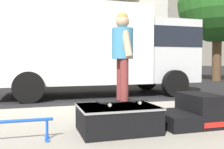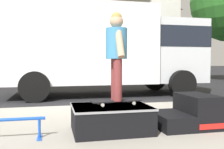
% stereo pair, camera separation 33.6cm
% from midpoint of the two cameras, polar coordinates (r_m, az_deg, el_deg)
% --- Properties ---
extents(ground_plane, '(140.00, 140.00, 0.00)m').
position_cam_midpoint_polar(ground_plane, '(6.69, -18.61, -7.36)').
color(ground_plane, black).
extents(sidewalk_slab, '(50.00, 5.00, 0.12)m').
position_cam_midpoint_polar(sidewalk_slab, '(3.75, -20.29, -14.38)').
color(sidewalk_slab, gray).
rests_on(sidewalk_slab, ground).
extents(skate_box, '(1.15, 0.86, 0.39)m').
position_cam_midpoint_polar(skate_box, '(3.85, -1.30, -9.66)').
color(skate_box, black).
rests_on(skate_box, sidewalk_slab).
extents(kicker_ramp, '(0.95, 0.80, 0.52)m').
position_cam_midpoint_polar(kicker_ramp, '(4.36, 15.43, -8.21)').
color(kicker_ramp, black).
rests_on(kicker_ramp, sidewalk_slab).
extents(skateboard, '(0.80, 0.29, 0.07)m').
position_cam_midpoint_polar(skateboard, '(3.88, -0.15, -5.98)').
color(skateboard, black).
rests_on(skateboard, skate_box).
extents(skater_kid, '(0.32, 0.68, 1.33)m').
position_cam_midpoint_polar(skater_kid, '(3.84, -0.15, 5.78)').
color(skater_kid, brown).
rests_on(skater_kid, skateboard).
extents(box_truck, '(6.91, 2.63, 3.05)m').
position_cam_midpoint_polar(box_truck, '(9.02, -3.87, 6.19)').
color(box_truck, white).
rests_on(box_truck, ground).
extents(street_tree_main, '(5.37, 4.89, 7.31)m').
position_cam_midpoint_polar(street_tree_main, '(17.79, 22.83, 14.04)').
color(street_tree_main, brown).
rests_on(street_tree_main, ground).
extents(house_behind, '(9.54, 8.23, 8.40)m').
position_cam_midpoint_polar(house_behind, '(22.13, -3.31, 10.73)').
color(house_behind, silver).
rests_on(house_behind, ground).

